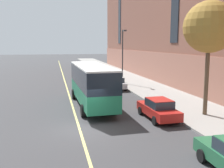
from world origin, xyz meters
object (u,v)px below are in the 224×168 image
at_px(parked_car_silver_5, 106,76).
at_px(street_lamp, 123,51).
at_px(parked_car_red_0, 158,109).
at_px(parked_car_navy_3, 97,72).
at_px(city_bus, 92,83).
at_px(parked_car_silver_2, 116,83).
at_px(street_tree_mid_block, 209,27).

bearing_deg(parked_car_silver_5, street_lamp, -64.92).
height_order(parked_car_red_0, parked_car_navy_3, same).
distance_m(parked_car_navy_3, street_lamp, 11.19).
bearing_deg(parked_car_navy_3, parked_car_red_0, -89.71).
xyz_separation_m(city_bus, parked_car_navy_3, (4.14, 22.34, -1.37)).
xyz_separation_m(parked_car_silver_2, parked_car_navy_3, (-0.06, 13.99, 0.00)).
bearing_deg(parked_car_navy_3, street_tree_mid_block, -81.74).
distance_m(parked_car_silver_2, parked_car_navy_3, 13.99).
relative_size(parked_car_red_0, parked_car_silver_2, 1.06).
bearing_deg(street_lamp, parked_car_red_0, -95.92).
distance_m(parked_car_red_0, parked_car_silver_5, 20.58).
xyz_separation_m(parked_car_navy_3, street_tree_mid_block, (3.98, -27.40, 5.99)).
xyz_separation_m(city_bus, parked_car_silver_2, (4.20, 8.35, -1.37)).
bearing_deg(city_bus, parked_car_navy_3, 79.49).
height_order(parked_car_red_0, street_tree_mid_block, street_tree_mid_block).
bearing_deg(parked_car_silver_5, parked_car_navy_3, 91.88).
height_order(street_tree_mid_block, street_lamp, street_tree_mid_block).
bearing_deg(parked_car_red_0, street_tree_mid_block, -0.87).
xyz_separation_m(parked_car_silver_2, street_lamp, (1.84, 3.64, 3.81)).
bearing_deg(parked_car_silver_5, parked_car_silver_2, -91.28).
relative_size(parked_car_silver_2, parked_car_navy_3, 0.93).
bearing_deg(street_tree_mid_block, street_lamp, 96.95).
bearing_deg(street_lamp, parked_car_silver_5, 115.08).
relative_size(city_bus, parked_car_red_0, 2.36).
bearing_deg(parked_car_silver_5, street_tree_mid_block, -79.68).
bearing_deg(street_tree_mid_block, parked_car_silver_2, 106.29).
xyz_separation_m(parked_car_silver_5, street_lamp, (1.68, -3.59, 3.81)).
bearing_deg(street_tree_mid_block, parked_car_navy_3, 98.26).
height_order(parked_car_silver_5, street_tree_mid_block, street_tree_mid_block).
bearing_deg(parked_car_navy_3, street_lamp, -79.59).
distance_m(parked_car_red_0, street_lamp, 17.51).
bearing_deg(parked_car_red_0, parked_car_silver_2, 90.33).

